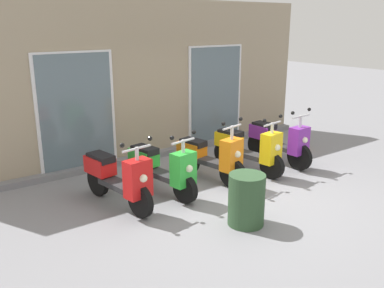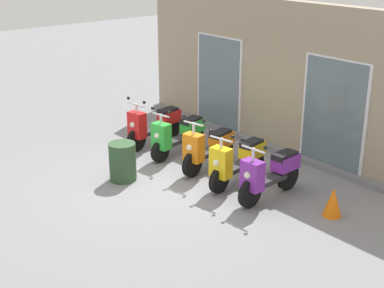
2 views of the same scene
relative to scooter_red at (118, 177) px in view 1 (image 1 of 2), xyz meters
The scene contains 9 objects.
ground_plane 2.07m from the scooter_red, 27.22° to the right, with size 40.00×40.00×0.00m, color gray.
storefront_facade 2.90m from the scooter_red, 48.50° to the left, with size 8.24×0.50×3.25m.
scooter_red is the anchor object (origin of this frame).
scooter_green 0.83m from the scooter_red, ahead, with size 0.62×1.59×1.16m.
scooter_orange 1.84m from the scooter_red, ahead, with size 0.65×1.58×1.23m.
scooter_yellow 2.74m from the scooter_red, ahead, with size 0.63×1.62×1.18m.
scooter_purple 3.58m from the scooter_red, ahead, with size 0.58×1.60×1.21m.
traffic_cone 4.75m from the scooter_red, ahead, with size 0.32×0.32×0.52m, color orange.
trash_bin 2.03m from the scooter_red, 53.73° to the right, with size 0.52×0.52×0.75m, color #2D4C2D.
Camera 1 is at (-4.41, -4.64, 2.80)m, focal length 38.85 mm.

